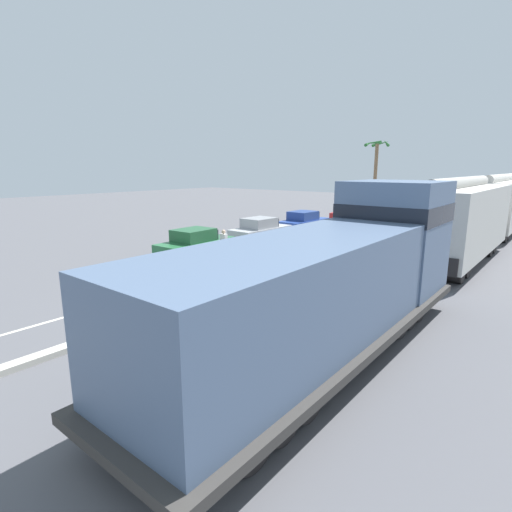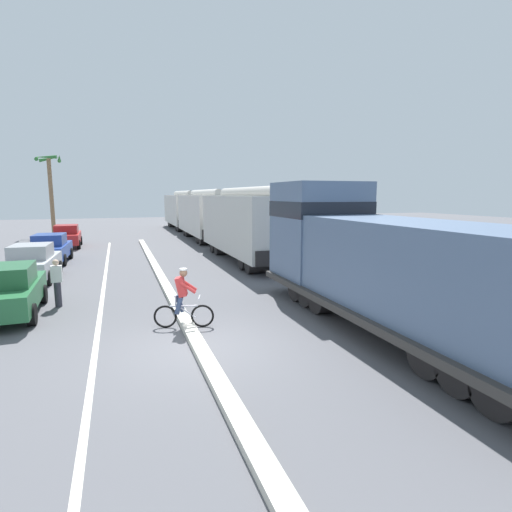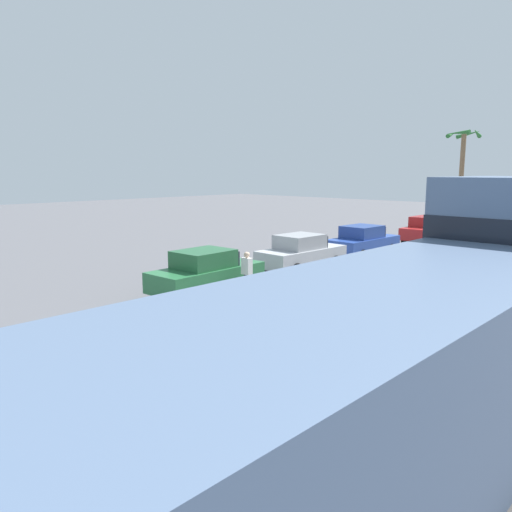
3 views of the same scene
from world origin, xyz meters
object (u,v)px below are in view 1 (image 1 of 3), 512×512
Objects in this scene: cyclist at (229,272)px; hopper_car_lead at (458,221)px; locomotive at (340,280)px; pedestrian_by_cars at (224,245)px; parked_car_blue at (304,223)px; parked_car_red at (350,214)px; parked_car_green at (196,245)px; palm_tree_near at (376,163)px; hopper_car_middle at (498,204)px; parked_car_silver at (260,231)px.

hopper_car_lead is at bearing 63.25° from cyclist.
pedestrian_by_cars is at bearing 150.23° from locomotive.
parked_car_blue is (-10.54, 14.97, -0.98)m from locomotive.
parked_car_red is (-10.45, 9.87, -1.26)m from hopper_car_lead.
parked_car_blue is at bearing -90.69° from parked_car_red.
parked_car_green is 1.00× the size of parked_car_red.
palm_tree_near is at bearing 122.38° from hopper_car_lead.
hopper_car_lead is 11.60m from hopper_car_middle.
parked_car_silver is at bearing 92.79° from parked_car_green.
cyclist is at bearing -75.92° from parked_car_red.
parked_car_green is 10.50m from parked_car_blue.
locomotive is 2.73× the size of parked_car_silver.
locomotive is 1.10× the size of hopper_car_middle.
hopper_car_lead is at bearing -43.36° from parked_car_red.
hopper_car_lead is at bearing -57.62° from palm_tree_near.
locomotive reaches higher than hopper_car_lead.
cyclist is (-5.33, -10.57, -1.26)m from hopper_car_lead.
palm_tree_near reaches higher than parked_car_blue.
parked_car_red is at bearing -77.65° from palm_tree_near.
parked_car_red is 2.48× the size of cyclist.
locomotive is 1.56× the size of palm_tree_near.
parked_car_blue is 2.48× the size of cyclist.
parked_car_silver is at bearing 136.38° from locomotive.
palm_tree_near is (-12.66, 8.37, 3.04)m from hopper_car_middle.
hopper_car_lead is 1.00× the size of hopper_car_middle.
pedestrian_by_cars is (1.55, -9.83, 0.03)m from parked_car_blue.
hopper_car_middle is at bearing 39.84° from parked_car_blue.
parked_car_silver is at bearing -84.58° from palm_tree_near.
hopper_car_lead reaches higher than pedestrian_by_cars.
hopper_car_lead is 2.50× the size of parked_car_blue.
parked_car_red is (0.09, 7.06, 0.00)m from parked_car_blue.
parked_car_green is (-10.30, -19.29, -1.26)m from hopper_car_middle.
parked_car_red is at bearing -170.59° from hopper_car_middle.
pedestrian_by_cars is at bearing -81.03° from parked_car_blue.
parked_car_green is at bearing -118.09° from hopper_car_middle.
parked_car_blue is at bearing 165.07° from hopper_car_lead.
hopper_car_lead is at bearing 11.16° from parked_car_silver.
hopper_car_middle is 2.49× the size of parked_car_red.
hopper_car_lead is 14.43m from parked_car_red.
palm_tree_near is (-7.34, 30.54, 4.30)m from cyclist.
hopper_car_middle is 15.48m from palm_tree_near.
hopper_car_lead is 6.54× the size of pedestrian_by_cars.
hopper_car_lead reaches higher than parked_car_red.
hopper_car_middle reaches higher than parked_car_silver.
cyclist is at bearing -116.75° from hopper_car_lead.
locomotive reaches higher than cyclist.
locomotive is 34.69m from palm_tree_near.
parked_car_silver is (-0.27, 5.61, 0.00)m from parked_car_green.
cyclist is (-5.33, -22.17, -1.26)m from hopper_car_middle.
parked_car_blue is 14.36m from cyclist.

